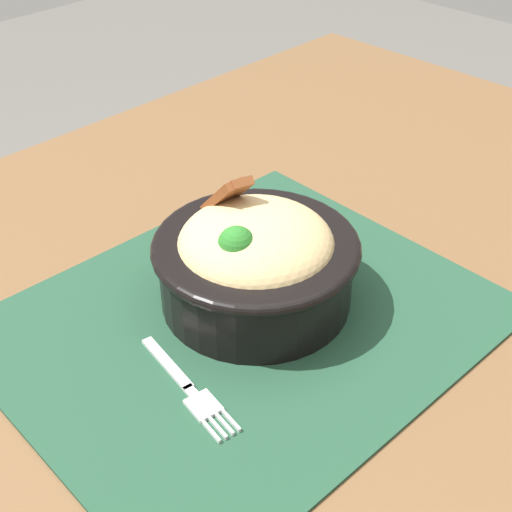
# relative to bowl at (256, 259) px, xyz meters

# --- Properties ---
(table) EXTENTS (1.27, 0.86, 0.71)m
(table) POSITION_rel_bowl_xyz_m (0.01, 0.01, -0.11)
(table) COLOR brown
(table) RESTS_ON ground_plane
(placemat) EXTENTS (0.43, 0.36, 0.00)m
(placemat) POSITION_rel_bowl_xyz_m (0.03, 0.01, -0.05)
(placemat) COLOR #1E422D
(placemat) RESTS_ON table
(bowl) EXTENTS (0.19, 0.19, 0.12)m
(bowl) POSITION_rel_bowl_xyz_m (0.00, 0.00, 0.00)
(bowl) COLOR black
(bowl) RESTS_ON placemat
(fork) EXTENTS (0.04, 0.13, 0.00)m
(fork) POSITION_rel_bowl_xyz_m (0.12, 0.04, -0.04)
(fork) COLOR silver
(fork) RESTS_ON placemat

